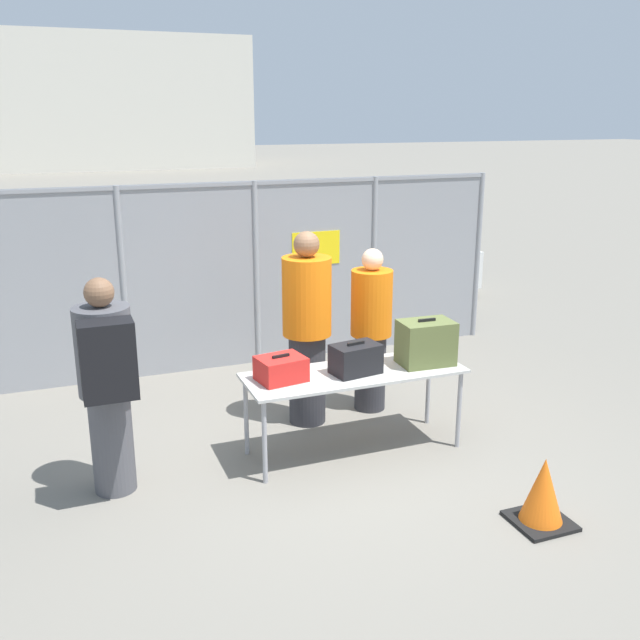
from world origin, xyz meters
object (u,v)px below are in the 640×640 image
(security_worker_far, at_px, (371,328))
(traffic_cone, at_px, (543,494))
(suitcase_olive, at_px, (426,343))
(suitcase_black, at_px, (356,359))
(suitcase_red, at_px, (281,369))
(traveler_hooded, at_px, (107,380))
(security_worker_near, at_px, (307,326))
(utility_trailer, at_px, (378,271))
(inspection_table, at_px, (354,378))

(security_worker_far, distance_m, traffic_cone, 2.47)
(suitcase_olive, bearing_deg, suitcase_black, 179.58)
(suitcase_red, distance_m, traveler_hooded, 1.39)
(security_worker_near, distance_m, security_worker_far, 0.71)
(suitcase_olive, distance_m, traveler_hooded, 2.71)
(suitcase_black, relative_size, traveler_hooded, 0.25)
(suitcase_red, relative_size, utility_trailer, 0.11)
(inspection_table, xyz_separation_m, traveler_hooded, (-2.04, -0.00, 0.27))
(inspection_table, bearing_deg, suitcase_olive, -3.47)
(inspection_table, relative_size, security_worker_far, 1.17)
(security_worker_near, relative_size, security_worker_far, 1.13)
(suitcase_black, distance_m, traveler_hooded, 2.03)
(suitcase_red, relative_size, security_worker_near, 0.23)
(inspection_table, xyz_separation_m, security_worker_far, (0.54, 0.81, 0.16))
(suitcase_black, distance_m, security_worker_far, 1.00)
(suitcase_olive, bearing_deg, traffic_cone, -85.04)
(suitcase_olive, bearing_deg, security_worker_near, 136.99)
(inspection_table, xyz_separation_m, traffic_cone, (0.80, -1.57, -0.44))
(utility_trailer, distance_m, traffic_cone, 6.71)
(suitcase_red, bearing_deg, traffic_cone, -47.77)
(inspection_table, relative_size, utility_trailer, 0.48)
(suitcase_red, bearing_deg, inspection_table, -2.72)
(security_worker_near, relative_size, traffic_cone, 3.59)
(suitcase_olive, relative_size, traveler_hooded, 0.28)
(utility_trailer, bearing_deg, security_worker_far, -116.64)
(security_worker_near, xyz_separation_m, security_worker_far, (0.70, 0.07, -0.11))
(suitcase_black, distance_m, suitcase_olive, 0.68)
(inspection_table, height_order, suitcase_black, suitcase_black)
(inspection_table, distance_m, security_worker_far, 0.98)
(suitcase_red, distance_m, security_worker_far, 1.42)
(suitcase_olive, relative_size, security_worker_near, 0.26)
(suitcase_black, xyz_separation_m, suitcase_olive, (0.67, -0.00, 0.07))
(traveler_hooded, height_order, security_worker_near, security_worker_near)
(suitcase_red, relative_size, traffic_cone, 0.82)
(traffic_cone, bearing_deg, utility_trailer, 74.56)
(utility_trailer, bearing_deg, security_worker_near, -123.47)
(security_worker_far, xyz_separation_m, utility_trailer, (2.05, 4.09, -0.42))
(suitcase_red, relative_size, suitcase_black, 0.96)
(suitcase_black, relative_size, traffic_cone, 0.85)
(traveler_hooded, relative_size, security_worker_far, 1.05)
(inspection_table, distance_m, suitcase_olive, 0.72)
(traveler_hooded, distance_m, security_worker_far, 2.70)
(suitcase_red, xyz_separation_m, traveler_hooded, (-1.38, -0.03, 0.11))
(inspection_table, distance_m, traffic_cone, 1.82)
(utility_trailer, xyz_separation_m, traffic_cone, (-1.78, -6.46, -0.19))
(suitcase_olive, bearing_deg, inspection_table, 176.53)
(suitcase_olive, height_order, security_worker_far, security_worker_far)
(inspection_table, bearing_deg, utility_trailer, 62.15)
(suitcase_red, bearing_deg, utility_trailer, 56.34)
(traveler_hooded, bearing_deg, suitcase_black, -20.34)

